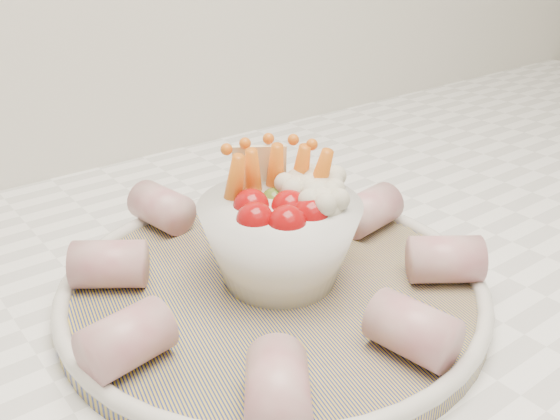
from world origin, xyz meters
TOP-DOWN VIEW (x-y plane):
  - serving_platter at (0.06, 1.41)m, footprint 0.38×0.38m
  - veggie_bowl at (0.07, 1.41)m, footprint 0.12×0.12m
  - cured_meat_rolls at (0.05, 1.41)m, footprint 0.31×0.32m

SIDE VIEW (x-z plane):
  - serving_platter at x=0.06m, z-range 0.92..0.94m
  - cured_meat_rolls at x=0.05m, z-range 0.94..0.97m
  - veggie_bowl at x=0.07m, z-range 0.92..1.03m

